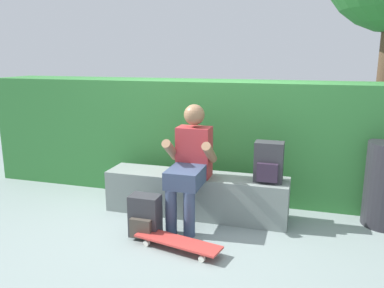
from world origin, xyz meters
TOP-DOWN VIEW (x-y plane):
  - ground_plane at (0.00, 0.00)m, footprint 24.00×24.00m
  - bench_main at (0.00, 0.32)m, footprint 1.93×0.40m
  - person_skater at (-0.00, 0.12)m, footprint 0.49×0.62m
  - skateboard_near_person at (0.07, -0.49)m, footprint 0.82×0.37m
  - backpack_on_bench at (0.75, 0.31)m, footprint 0.28×0.23m
  - backpack_on_ground at (-0.31, -0.32)m, footprint 0.28×0.23m
  - hedge_row at (-0.23, 1.11)m, footprint 5.32×0.69m

SIDE VIEW (x-z plane):
  - ground_plane at x=0.00m, z-range 0.00..0.00m
  - skateboard_near_person at x=0.07m, z-range 0.03..0.12m
  - backpack_on_ground at x=-0.31m, z-range -0.01..0.39m
  - bench_main at x=0.00m, z-range 0.00..0.44m
  - backpack_on_bench at x=0.75m, z-range 0.44..0.84m
  - person_skater at x=0.00m, z-range 0.05..1.24m
  - hedge_row at x=-0.23m, z-range 0.00..1.38m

